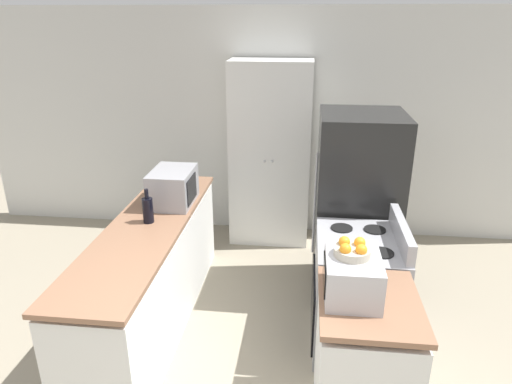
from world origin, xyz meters
TOP-DOWN VIEW (x-y plane):
  - wall_back at (0.00, 3.32)m, footprint 7.00×0.06m
  - counter_left at (-0.83, 1.32)m, footprint 0.60×2.43m
  - counter_right at (0.83, 0.46)m, footprint 0.60×0.73m
  - pantry_cabinet at (0.02, 3.03)m, footprint 0.89×0.51m
  - stove at (0.85, 1.24)m, footprint 0.66×0.78m
  - refrigerator at (0.90, 2.06)m, footprint 0.76×0.77m
  - microwave at (-0.74, 1.79)m, footprint 0.36×0.48m
  - wine_bottle at (-0.83, 1.37)m, footprint 0.09×0.09m
  - toaster_oven at (0.72, 0.51)m, footprint 0.33×0.44m
  - fruit_bowl at (0.71, 0.53)m, footprint 0.22×0.22m

SIDE VIEW (x-z plane):
  - counter_right at x=0.83m, z-range -0.02..0.90m
  - counter_left at x=-0.83m, z-range -0.02..0.90m
  - stove at x=0.85m, z-range -0.07..1.01m
  - refrigerator at x=0.90m, z-range 0.00..1.71m
  - wine_bottle at x=-0.83m, z-range 0.89..1.17m
  - pantry_cabinet at x=0.02m, z-range 0.00..2.06m
  - toaster_oven at x=0.72m, z-range 0.92..1.18m
  - microwave at x=-0.74m, z-range 0.92..1.23m
  - fruit_bowl at x=0.71m, z-range 1.17..1.26m
  - wall_back at x=0.00m, z-range 0.00..2.60m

